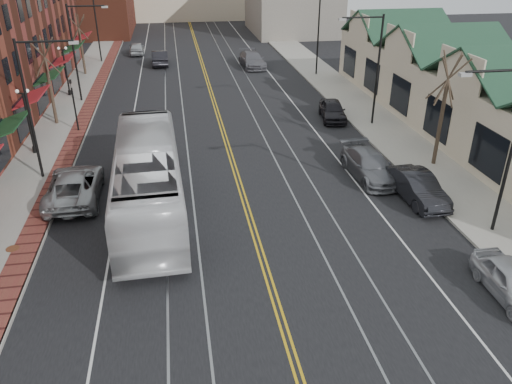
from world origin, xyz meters
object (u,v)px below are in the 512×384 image
object	(u,v)px
parked_car_a	(512,282)
parked_car_c	(369,165)
parked_car_b	(417,187)
parked_car_d	(333,110)
parked_suv	(74,185)
transit_bus	(148,178)

from	to	relation	value
parked_car_a	parked_car_c	distance (m)	11.74
parked_car_a	parked_car_b	size ratio (longest dim) A/B	0.87
parked_car_a	parked_car_b	xyz separation A→B (m)	(0.00, 8.39, 0.08)
parked_car_d	parked_car_c	bearing A→B (deg)	-87.57
parked_suv	parked_car_b	distance (m)	18.69
parked_suv	parked_car_d	bearing A→B (deg)	-149.96
parked_suv	parked_car_c	xyz separation A→B (m)	(16.93, 0.09, -0.05)
transit_bus	parked_car_a	bearing A→B (deg)	144.29
parked_car_d	parked_suv	bearing A→B (deg)	-140.91
parked_suv	parked_car_c	bearing A→B (deg)	179.22
parked_car_a	parked_car_d	distance (m)	22.42
parked_car_b	parked_car_d	world-z (taller)	parked_car_b
parked_suv	parked_car_b	xyz separation A→B (m)	(18.41, -3.17, -0.05)
parked_car_c	parked_car_d	distance (m)	10.81
parked_car_a	parked_car_c	size ratio (longest dim) A/B	0.77
parked_car_c	transit_bus	bearing A→B (deg)	-173.73
parked_suv	parked_car_b	world-z (taller)	parked_suv
parked_car_c	parked_car_d	bearing A→B (deg)	81.48
parked_car_b	parked_car_c	xyz separation A→B (m)	(-1.49, 3.26, -0.00)
parked_car_b	parked_car_c	bearing A→B (deg)	111.33
parked_suv	parked_car_a	xyz separation A→B (m)	(18.41, -11.56, -0.13)
parked_car_c	parked_car_d	size ratio (longest dim) A/B	1.20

